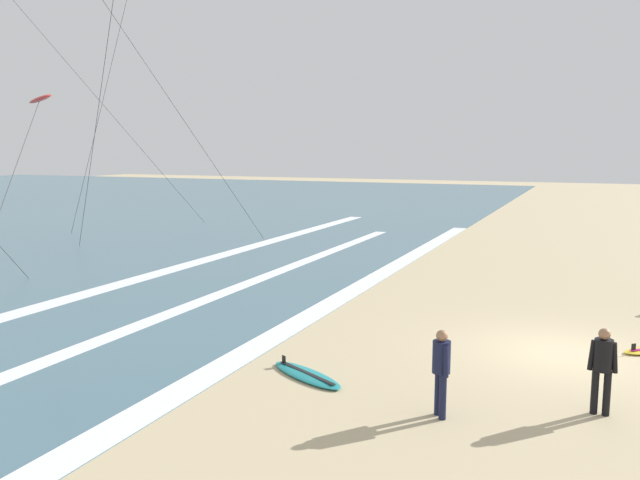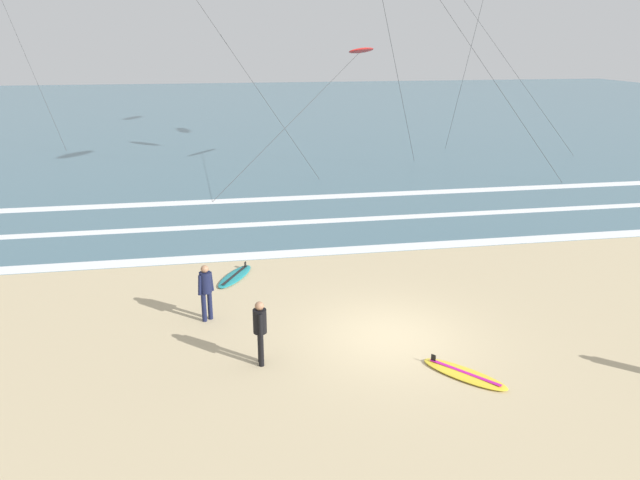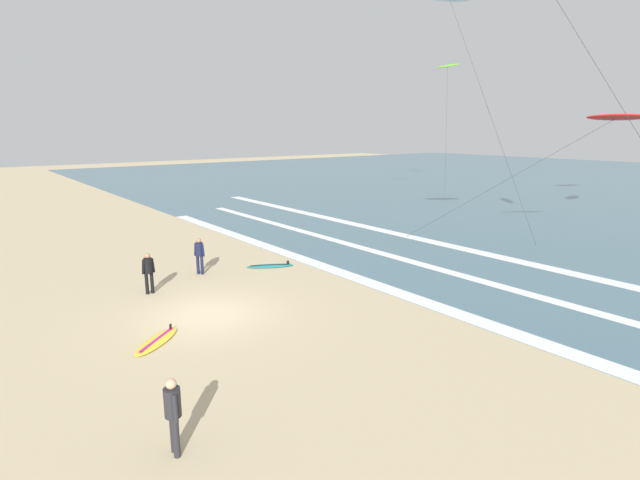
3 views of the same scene
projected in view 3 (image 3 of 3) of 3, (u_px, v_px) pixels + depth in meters
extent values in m
plane|color=tan|center=(209.00, 314.00, 16.78)|extent=(160.00, 160.00, 0.00)
cube|color=white|center=(389.00, 289.00, 19.32)|extent=(41.63, 0.78, 0.01)
cube|color=white|center=(405.00, 260.00, 23.65)|extent=(39.81, 0.61, 0.01)
cube|color=white|center=(473.00, 251.00, 25.34)|extent=(51.73, 0.83, 0.01)
cylinder|color=black|center=(152.00, 283.00, 18.86)|extent=(0.13, 0.13, 0.82)
cylinder|color=black|center=(147.00, 284.00, 18.74)|extent=(0.13, 0.13, 0.82)
cylinder|color=black|center=(148.00, 266.00, 18.64)|extent=(0.32, 0.32, 0.58)
cylinder|color=black|center=(153.00, 265.00, 18.76)|extent=(0.09, 0.13, 0.56)
cylinder|color=black|center=(143.00, 267.00, 18.54)|extent=(0.09, 0.13, 0.56)
sphere|color=#9E7051|center=(147.00, 256.00, 18.56)|extent=(0.21, 0.21, 0.21)
cylinder|color=#232328|center=(176.00, 438.00, 9.41)|extent=(0.13, 0.13, 0.82)
cylinder|color=#232328|center=(173.00, 432.00, 9.58)|extent=(0.13, 0.13, 0.82)
cylinder|color=#232328|center=(172.00, 402.00, 9.34)|extent=(0.32, 0.32, 0.58)
cylinder|color=#232328|center=(175.00, 408.00, 9.19)|extent=(0.14, 0.10, 0.56)
cylinder|color=#232328|center=(170.00, 399.00, 9.50)|extent=(0.14, 0.10, 0.56)
sphere|color=tan|center=(171.00, 384.00, 9.26)|extent=(0.21, 0.21, 0.21)
cylinder|color=#141938|center=(198.00, 265.00, 21.34)|extent=(0.13, 0.13, 0.82)
cylinder|color=#141938|center=(202.00, 265.00, 21.29)|extent=(0.13, 0.13, 0.82)
cylinder|color=#141938|center=(199.00, 249.00, 21.16)|extent=(0.32, 0.32, 0.58)
cylinder|color=#141938|center=(195.00, 250.00, 21.22)|extent=(0.16, 0.15, 0.56)
cylinder|color=#141938|center=(203.00, 250.00, 21.12)|extent=(0.16, 0.15, 0.56)
sphere|color=#9E7051|center=(199.00, 241.00, 21.08)|extent=(0.21, 0.21, 0.21)
ellipsoid|color=yellow|center=(157.00, 341.00, 14.56)|extent=(1.80, 2.00, 0.09)
cube|color=#BF198C|center=(157.00, 339.00, 14.55)|extent=(1.21, 1.44, 0.01)
cube|color=black|center=(170.00, 326.00, 15.31)|extent=(0.09, 0.10, 0.16)
ellipsoid|color=teal|center=(270.00, 266.00, 22.52)|extent=(1.50, 2.14, 0.09)
cube|color=black|center=(270.00, 265.00, 22.51)|extent=(0.92, 1.63, 0.01)
cube|color=black|center=(288.00, 262.00, 22.63)|extent=(0.07, 0.11, 0.16)
cylinder|color=#333333|center=(488.00, 108.00, 29.83)|extent=(9.71, 3.65, 14.73)
ellipsoid|color=red|center=(618.00, 117.00, 24.12)|extent=(2.48, 3.06, 0.43)
cylinder|color=#333333|center=(503.00, 182.00, 26.48)|extent=(8.49, 5.60, 6.74)
ellipsoid|color=#70C628|center=(448.00, 66.00, 50.15)|extent=(3.27, 1.17, 0.43)
cylinder|color=#333333|center=(446.00, 128.00, 47.92)|extent=(5.01, 5.68, 12.41)
cylinder|color=#333333|center=(637.00, 133.00, 22.23)|extent=(5.37, 7.95, 12.00)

